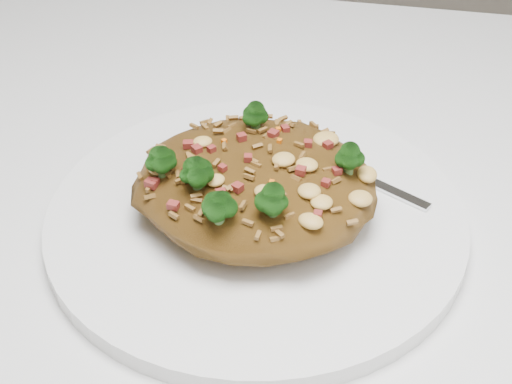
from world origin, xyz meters
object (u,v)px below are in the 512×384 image
(dining_table, at_px, (289,306))
(fried_rice, at_px, (256,175))
(plate, at_px, (256,216))
(fork, at_px, (344,169))

(dining_table, height_order, fried_rice, fried_rice)
(plate, xyz_separation_m, fried_rice, (-0.00, -0.00, 0.04))
(fork, bearing_deg, fried_rice, -105.99)
(fried_rice, bearing_deg, dining_table, 18.98)
(dining_table, xyz_separation_m, fried_rice, (-0.03, -0.01, 0.13))
(dining_table, height_order, fork, fork)
(plate, relative_size, fork, 1.99)
(dining_table, xyz_separation_m, fork, (0.03, 0.05, 0.11))
(dining_table, bearing_deg, plate, -162.50)
(dining_table, bearing_deg, fried_rice, -161.02)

